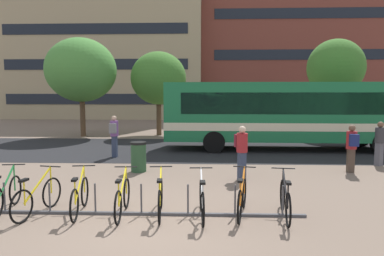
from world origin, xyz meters
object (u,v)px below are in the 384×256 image
Objects in this scene: parked_bicycle_yellow_4 at (160,198)px; commuter_maroon_pack_3 at (242,149)px; street_tree_1 at (81,70)px; city_bus at (293,113)px; parked_bicycle_green_0 at (6,195)px; parked_bicycle_yellow_3 at (123,198)px; trash_bin at (139,157)px; commuter_navy_pack_1 at (352,145)px; parked_bicycle_orange_6 at (242,198)px; street_tree_0 at (159,78)px; commuter_olive_pack_0 at (380,140)px; parked_bicycle_black_7 at (285,201)px; parked_bicycle_yellow_1 at (38,198)px; commuter_grey_pack_2 at (114,133)px; parked_bicycle_white_5 at (202,200)px; parked_bicycle_yellow_2 at (80,197)px; street_tree_2 at (336,68)px.

commuter_maroon_pack_3 reaches higher than parked_bicycle_yellow_4.
street_tree_1 is at bearing 20.93° from parked_bicycle_yellow_4.
city_bus reaches higher than parked_bicycle_green_0.
city_bus is 6.72m from commuter_maroon_pack_3.
parked_bicycle_yellow_3 is 1.67× the size of trash_bin.
commuter_navy_pack_1 is (5.95, 4.28, 0.55)m from parked_bicycle_yellow_4.
street_tree_0 reaches higher than parked_bicycle_orange_6.
commuter_navy_pack_1 is 4.01m from commuter_maroon_pack_3.
parked_bicycle_green_0 is 1.04× the size of commuter_olive_pack_0.
trash_bin reaches higher than parked_bicycle_black_7.
street_tree_0 is (-7.97, 10.30, 2.75)m from commuter_navy_pack_1.
city_bus is 7.32× the size of commuter_olive_pack_0.
parked_bicycle_black_7 is (-2.50, -9.11, -1.39)m from city_bus.
trash_bin is at bearing -8.89° from parked_bicycle_yellow_1.
parked_bicycle_yellow_1 is 1.01× the size of commuter_maroon_pack_3.
commuter_grey_pack_2 reaches higher than parked_bicycle_yellow_3.
parked_bicycle_white_5 is at bearing -78.72° from street_tree_0.
parked_bicycle_green_0 is at bearing 84.51° from parked_bicycle_white_5.
street_tree_1 is (-4.72, -0.89, 0.48)m from street_tree_0.
parked_bicycle_black_7 is 15.74m from street_tree_0.
parked_bicycle_green_0 is 0.28× the size of street_tree_1.
parked_bicycle_yellow_3 is at bearing -57.38° from commuter_maroon_pack_3.
street_tree_0 reaches higher than parked_bicycle_yellow_2.
parked_bicycle_yellow_3 is at bearing -102.93° from parked_bicycle_yellow_2.
street_tree_0 reaches higher than parked_bicycle_yellow_4.
street_tree_0 is at bearing -179.61° from street_tree_2.
commuter_grey_pack_2 is 14.84m from street_tree_2.
parked_bicycle_yellow_3 is at bearing 0.23° from commuter_olive_pack_0.
commuter_maroon_pack_3 is 0.31× the size of street_tree_0.
parked_bicycle_green_0 is 14.48m from street_tree_1.
parked_bicycle_yellow_1 is at bearing 179.76° from commuter_grey_pack_2.
parked_bicycle_green_0 is at bearing -95.92° from street_tree_0.
trash_bin is (-4.00, 4.22, 0.13)m from parked_bicycle_black_7.
city_bus reaches higher than parked_bicycle_orange_6.
street_tree_0 is (-2.93, 14.68, 3.30)m from parked_bicycle_white_5.
commuter_grey_pack_2 is 0.29× the size of street_tree_2.
commuter_olive_pack_0 is at bearing -67.75° from parked_bicycle_yellow_2.
commuter_olive_pack_0 is at bearing -59.86° from parked_bicycle_yellow_3.
parked_bicycle_white_5 is 1.02× the size of parked_bicycle_orange_6.
parked_bicycle_orange_6 is (-3.41, -8.98, -1.39)m from city_bus.
parked_bicycle_yellow_1 is 0.32× the size of street_tree_0.
parked_bicycle_yellow_2 is 0.99× the size of parked_bicycle_white_5.
parked_bicycle_yellow_2 is 4.50m from parked_bicycle_black_7.
parked_bicycle_yellow_2 is (1.72, -0.07, 0.00)m from parked_bicycle_green_0.
parked_bicycle_white_5 is 15.33m from street_tree_0.
parked_bicycle_yellow_4 is 1.02× the size of commuter_maroon_pack_3.
commuter_maroon_pack_3 is at bearing -121.80° from street_tree_2.
parked_bicycle_black_7 is at bearing -142.29° from commuter_grey_pack_2.
trash_bin is (-7.25, -0.13, -0.42)m from commuter_navy_pack_1.
street_tree_1 reaches higher than parked_bicycle_yellow_3.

